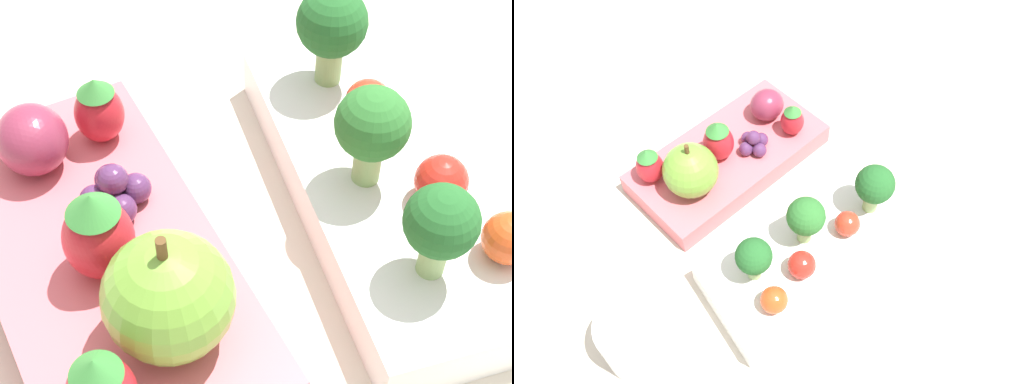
% 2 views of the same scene
% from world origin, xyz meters
% --- Properties ---
extents(ground_plane, '(4.00, 4.00, 0.00)m').
position_xyz_m(ground_plane, '(0.00, 0.00, 0.00)').
color(ground_plane, beige).
extents(bento_box_savoury, '(0.23, 0.13, 0.03)m').
position_xyz_m(bento_box_savoury, '(0.01, 0.08, 0.01)').
color(bento_box_savoury, white).
rests_on(bento_box_savoury, ground_plane).
extents(bento_box_fruit, '(0.23, 0.13, 0.03)m').
position_xyz_m(bento_box_fruit, '(-0.00, -0.08, 0.01)').
color(bento_box_fruit, '#DB6670').
rests_on(bento_box_fruit, ground_plane).
extents(broccoli_floret_0, '(0.03, 0.03, 0.05)m').
position_xyz_m(broccoli_floret_0, '(0.07, 0.06, 0.06)').
color(broccoli_floret_0, '#93B770').
rests_on(broccoli_floret_0, bento_box_savoury).
extents(broccoli_floret_1, '(0.04, 0.04, 0.06)m').
position_xyz_m(broccoli_floret_1, '(0.01, 0.06, 0.06)').
color(broccoli_floret_1, '#93B770').
rests_on(broccoli_floret_1, bento_box_savoury).
extents(broccoli_floret_2, '(0.04, 0.04, 0.06)m').
position_xyz_m(broccoli_floret_2, '(-0.07, 0.07, 0.07)').
color(broccoli_floret_2, '#93B770').
rests_on(broccoli_floret_2, bento_box_savoury).
extents(cherry_tomato_0, '(0.03, 0.03, 0.03)m').
position_xyz_m(cherry_tomato_0, '(0.08, 0.10, 0.04)').
color(cherry_tomato_0, '#DB4C1E').
rests_on(cherry_tomato_0, bento_box_savoury).
extents(cherry_tomato_1, '(0.03, 0.03, 0.03)m').
position_xyz_m(cherry_tomato_1, '(0.03, 0.09, 0.04)').
color(cherry_tomato_1, red).
rests_on(cherry_tomato_1, bento_box_savoury).
extents(cherry_tomato_2, '(0.03, 0.03, 0.03)m').
position_xyz_m(cherry_tomato_2, '(-0.03, 0.08, 0.04)').
color(cherry_tomato_2, red).
rests_on(cherry_tomato_2, bento_box_savoury).
extents(apple, '(0.06, 0.06, 0.07)m').
position_xyz_m(apple, '(0.06, -0.06, 0.06)').
color(apple, '#70A838').
rests_on(apple, bento_box_fruit).
extents(strawberry_0, '(0.03, 0.03, 0.05)m').
position_xyz_m(strawberry_0, '(0.01, -0.08, 0.05)').
color(strawberry_0, red).
rests_on(strawberry_0, bento_box_fruit).
extents(strawberry_1, '(0.03, 0.03, 0.04)m').
position_xyz_m(strawberry_1, '(-0.07, -0.06, 0.05)').
color(strawberry_1, red).
rests_on(strawberry_1, bento_box_fruit).
extents(plum, '(0.04, 0.04, 0.04)m').
position_xyz_m(plum, '(-0.07, -0.10, 0.04)').
color(plum, '#892D47').
rests_on(plum, bento_box_fruit).
extents(grape_cluster, '(0.04, 0.04, 0.03)m').
position_xyz_m(grape_cluster, '(-0.02, -0.07, 0.04)').
color(grape_cluster, '#562D5B').
rests_on(grape_cluster, bento_box_fruit).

